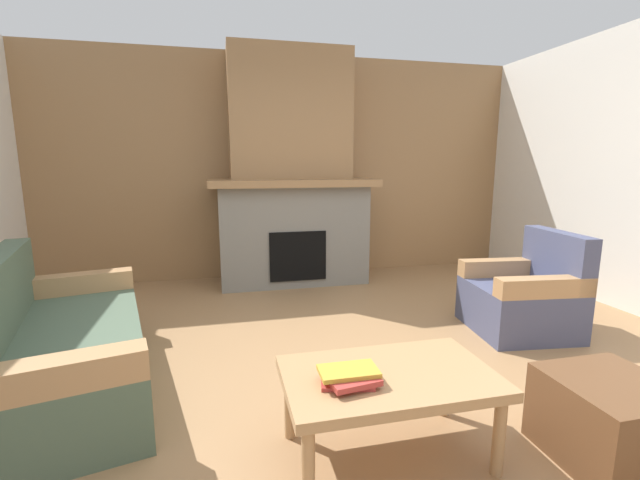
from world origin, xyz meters
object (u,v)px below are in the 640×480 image
at_px(ottoman, 609,420).
at_px(couch, 57,348).
at_px(armchair, 524,297).
at_px(fireplace, 292,184).
at_px(coffee_table, 389,383).

bearing_deg(ottoman, couch, 155.32).
relative_size(couch, ottoman, 3.74).
bearing_deg(armchair, fireplace, 129.39).
bearing_deg(armchair, coffee_table, -145.09).
distance_m(fireplace, couch, 3.00).
height_order(fireplace, armchair, fireplace).
bearing_deg(coffee_table, armchair, 34.91).
bearing_deg(ottoman, fireplace, 105.22).
relative_size(fireplace, coffee_table, 2.70).
bearing_deg(fireplace, couch, -129.83).
bearing_deg(couch, armchair, 3.13).
bearing_deg(fireplace, ottoman, -74.78).
xyz_separation_m(armchair, coffee_table, (-1.72, -1.20, 0.08)).
xyz_separation_m(fireplace, armchair, (1.65, -2.01, -0.87)).
bearing_deg(fireplace, armchair, -50.61).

